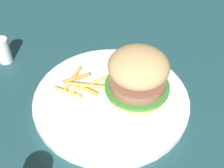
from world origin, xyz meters
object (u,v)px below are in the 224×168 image
(plate, at_px, (112,98))
(sandwich, at_px, (138,75))
(fries_pile, at_px, (81,85))
(salt_shaker, at_px, (3,51))

(plate, xyz_separation_m, sandwich, (-0.03, 0.04, 0.05))
(plate, distance_m, fries_pile, 0.06)
(plate, xyz_separation_m, salt_shaker, (-0.00, -0.25, 0.02))
(plate, distance_m, salt_shaker, 0.25)
(sandwich, relative_size, fries_pile, 1.17)
(plate, xyz_separation_m, fries_pile, (0.01, -0.06, 0.01))
(plate, bearing_deg, sandwich, 124.24)
(salt_shaker, bearing_deg, sandwich, 94.75)
(fries_pile, bearing_deg, plate, 95.13)
(sandwich, xyz_separation_m, fries_pile, (0.03, -0.10, -0.04))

